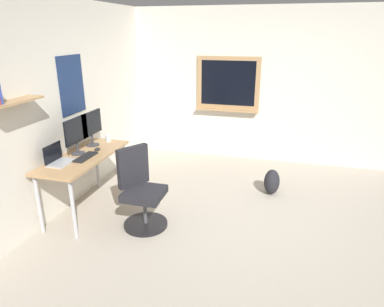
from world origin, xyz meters
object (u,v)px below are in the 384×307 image
object	(u,v)px
monitor_primary	(76,133)
computer_mouse	(97,149)
backpack	(272,182)
laptop	(58,159)
monitor_secondary	(91,126)
desk	(84,162)
keyboard	(85,157)
coffee_mug	(108,138)
office_chair	(141,193)

from	to	relation	value
monitor_primary	computer_mouse	size ratio (longest dim) A/B	4.46
backpack	monitor_primary	bearing A→B (deg)	114.40
laptop	monitor_primary	bearing A→B (deg)	-7.88
monitor_secondary	desk	bearing A→B (deg)	-166.83
monitor_secondary	keyboard	distance (m)	0.55
laptop	coffee_mug	distance (m)	0.92
office_chair	keyboard	bearing A→B (deg)	83.39
desk	backpack	world-z (taller)	desk
laptop	keyboard	size ratio (longest dim) A/B	0.84
desk	coffee_mug	distance (m)	0.61
computer_mouse	backpack	bearing A→B (deg)	-67.86
office_chair	backpack	bearing A→B (deg)	-48.99
office_chair	laptop	bearing A→B (deg)	99.30
office_chair	backpack	xyz separation A→B (m)	(1.26, -1.45, -0.23)
keyboard	coffee_mug	xyz separation A→B (m)	(0.67, 0.05, 0.04)
office_chair	coffee_mug	bearing A→B (deg)	46.72
coffee_mug	monitor_secondary	bearing A→B (deg)	152.77
computer_mouse	backpack	distance (m)	2.45
monitor_secondary	computer_mouse	size ratio (longest dim) A/B	4.46
laptop	desk	bearing A→B (deg)	-23.74
monitor_secondary	backpack	xyz separation A→B (m)	(0.72, -2.36, -0.84)
monitor_primary	coffee_mug	xyz separation A→B (m)	(0.56, -0.11, -0.22)
office_chair	monitor_primary	distance (m)	1.11
office_chair	backpack	world-z (taller)	office_chair
keyboard	computer_mouse	distance (m)	0.28
office_chair	monitor_secondary	distance (m)	1.22
office_chair	monitor_secondary	xyz separation A→B (m)	(0.54, 0.91, 0.61)
monitor_primary	computer_mouse	world-z (taller)	monitor_primary
computer_mouse	coffee_mug	distance (m)	0.39
desk	keyboard	distance (m)	0.14
laptop	keyboard	distance (m)	0.32
computer_mouse	keyboard	bearing A→B (deg)	180.00
keyboard	computer_mouse	bearing A→B (deg)	0.00
laptop	backpack	bearing A→B (deg)	-59.50
desk	office_chair	size ratio (longest dim) A/B	1.47
desk	monitor_primary	size ratio (longest dim) A/B	3.00
backpack	computer_mouse	bearing A→B (deg)	112.14
desk	monitor_secondary	distance (m)	0.53
desk	keyboard	bearing A→B (deg)	-134.78
desk	monitor_primary	bearing A→B (deg)	68.77
keyboard	backpack	size ratio (longest dim) A/B	1.04
backpack	monitor_secondary	bearing A→B (deg)	107.02
monitor_secondary	computer_mouse	bearing A→B (deg)	-137.25
laptop	keyboard	xyz separation A→B (m)	(0.24, -0.21, -0.04)
laptop	computer_mouse	bearing A→B (deg)	-21.67
monitor_secondary	keyboard	world-z (taller)	monitor_secondary
desk	keyboard	size ratio (longest dim) A/B	3.77
keyboard	computer_mouse	xyz separation A→B (m)	(0.28, 0.00, 0.01)
monitor_primary	computer_mouse	xyz separation A→B (m)	(0.18, -0.16, -0.25)
coffee_mug	backpack	world-z (taller)	coffee_mug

